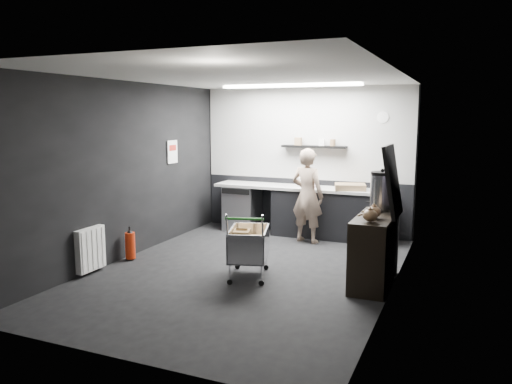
% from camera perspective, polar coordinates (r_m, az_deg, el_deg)
% --- Properties ---
extents(floor, '(5.50, 5.50, 0.00)m').
position_cam_1_polar(floor, '(7.11, -1.28, -9.13)').
color(floor, black).
rests_on(floor, ground).
extents(ceiling, '(5.50, 5.50, 0.00)m').
position_cam_1_polar(ceiling, '(6.79, -1.36, 13.12)').
color(ceiling, silver).
rests_on(ceiling, wall_back).
extents(wall_back, '(5.50, 0.00, 5.50)m').
position_cam_1_polar(wall_back, '(9.38, 5.65, 3.62)').
color(wall_back, black).
rests_on(wall_back, floor).
extents(wall_front, '(5.50, 0.00, 5.50)m').
position_cam_1_polar(wall_front, '(4.49, -15.99, -2.30)').
color(wall_front, black).
rests_on(wall_front, floor).
extents(wall_left, '(0.00, 5.50, 5.50)m').
position_cam_1_polar(wall_left, '(7.85, -14.74, 2.38)').
color(wall_left, black).
rests_on(wall_left, floor).
extents(wall_right, '(0.00, 5.50, 5.50)m').
position_cam_1_polar(wall_right, '(6.27, 15.57, 0.79)').
color(wall_right, black).
rests_on(wall_right, floor).
extents(kitchen_wall_panel, '(3.95, 0.02, 1.70)m').
position_cam_1_polar(kitchen_wall_panel, '(9.33, 5.66, 6.67)').
color(kitchen_wall_panel, '#B5B5B1').
rests_on(kitchen_wall_panel, wall_back).
extents(dado_panel, '(3.95, 0.02, 1.00)m').
position_cam_1_polar(dado_panel, '(9.47, 5.54, -1.52)').
color(dado_panel, black).
rests_on(dado_panel, wall_back).
extents(floating_shelf, '(1.20, 0.22, 0.04)m').
position_cam_1_polar(floating_shelf, '(9.17, 6.63, 5.18)').
color(floating_shelf, black).
rests_on(floating_shelf, wall_back).
extents(wall_clock, '(0.20, 0.03, 0.20)m').
position_cam_1_polar(wall_clock, '(8.99, 14.30, 8.28)').
color(wall_clock, white).
rests_on(wall_clock, wall_back).
extents(poster, '(0.02, 0.30, 0.40)m').
position_cam_1_polar(poster, '(8.88, -9.55, 4.55)').
color(poster, white).
rests_on(poster, wall_left).
extents(poster_red_band, '(0.02, 0.22, 0.10)m').
position_cam_1_polar(poster_red_band, '(8.87, -9.53, 5.00)').
color(poster_red_band, red).
rests_on(poster_red_band, poster).
extents(radiator, '(0.10, 0.50, 0.60)m').
position_cam_1_polar(radiator, '(7.31, -18.40, -6.22)').
color(radiator, white).
rests_on(radiator, wall_left).
extents(ceiling_strip, '(2.40, 0.20, 0.04)m').
position_cam_1_polar(ceiling_strip, '(8.50, 3.92, 12.02)').
color(ceiling_strip, white).
rests_on(ceiling_strip, ceiling).
extents(prep_counter, '(3.20, 0.61, 0.90)m').
position_cam_1_polar(prep_counter, '(9.15, 5.76, -2.16)').
color(prep_counter, black).
rests_on(prep_counter, floor).
extents(person, '(0.67, 0.51, 1.63)m').
position_cam_1_polar(person, '(8.62, 5.89, -0.42)').
color(person, beige).
rests_on(person, floor).
extents(shopping_cart, '(0.71, 0.97, 0.91)m').
position_cam_1_polar(shopping_cart, '(6.79, -0.86, -6.18)').
color(shopping_cart, silver).
rests_on(shopping_cart, floor).
extents(sideboard, '(0.52, 1.21, 1.82)m').
position_cam_1_polar(sideboard, '(6.67, 13.55, -5.43)').
color(sideboard, black).
rests_on(sideboard, floor).
extents(fire_extinguisher, '(0.15, 0.15, 0.50)m').
position_cam_1_polar(fire_extinguisher, '(7.85, -14.18, -5.84)').
color(fire_extinguisher, '#B2260B').
rests_on(fire_extinguisher, floor).
extents(cardboard_box, '(0.61, 0.52, 0.10)m').
position_cam_1_polar(cardboard_box, '(8.82, 10.71, 0.58)').
color(cardboard_box, olive).
rests_on(cardboard_box, prep_counter).
extents(pink_tub, '(0.19, 0.19, 0.19)m').
position_cam_1_polar(pink_tub, '(9.04, 6.32, 1.15)').
color(pink_tub, silver).
rests_on(pink_tub, prep_counter).
extents(white_container, '(0.21, 0.17, 0.17)m').
position_cam_1_polar(white_container, '(9.03, 5.41, 1.09)').
color(white_container, white).
rests_on(white_container, prep_counter).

